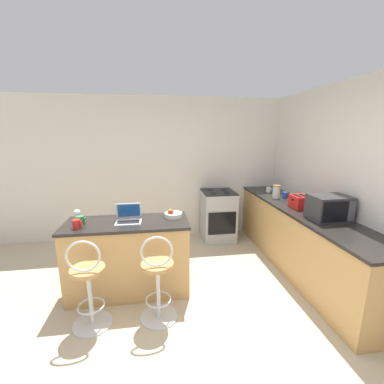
{
  "coord_description": "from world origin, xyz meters",
  "views": [
    {
      "loc": [
        -0.21,
        -2.19,
        1.96
      ],
      "look_at": [
        0.39,
        1.84,
        1.02
      ],
      "focal_mm": 24.0,
      "sensor_mm": 36.0,
      "label": 1
    }
  ],
  "objects_px": {
    "storage_jar": "(276,192)",
    "mug_green": "(80,220)",
    "mug_blue": "(285,195)",
    "mug_white": "(269,190)",
    "microwave": "(329,208)",
    "wine_glass_tall": "(77,213)",
    "fruit_bowl": "(173,214)",
    "mug_red": "(77,224)",
    "stove_range": "(218,215)",
    "laptop": "(129,217)",
    "toaster": "(300,202)",
    "bar_stool_near": "(89,286)",
    "bar_stool_far": "(158,281)"
  },
  "relations": [
    {
      "from": "laptop",
      "to": "microwave",
      "type": "height_order",
      "value": "microwave"
    },
    {
      "from": "stove_range",
      "to": "bar_stool_near",
      "type": "bearing_deg",
      "value": -132.51
    },
    {
      "from": "wine_glass_tall",
      "to": "bar_stool_near",
      "type": "bearing_deg",
      "value": -70.47
    },
    {
      "from": "mug_white",
      "to": "storage_jar",
      "type": "bearing_deg",
      "value": -99.6
    },
    {
      "from": "storage_jar",
      "to": "mug_green",
      "type": "height_order",
      "value": "storage_jar"
    },
    {
      "from": "stove_range",
      "to": "storage_jar",
      "type": "height_order",
      "value": "storage_jar"
    },
    {
      "from": "toaster",
      "to": "stove_range",
      "type": "relative_size",
      "value": 0.29
    },
    {
      "from": "bar_stool_far",
      "to": "storage_jar",
      "type": "distance_m",
      "value": 2.46
    },
    {
      "from": "storage_jar",
      "to": "bar_stool_near",
      "type": "bearing_deg",
      "value": -152.34
    },
    {
      "from": "mug_blue",
      "to": "fruit_bowl",
      "type": "xyz_separation_m",
      "value": [
        -1.9,
        -0.73,
        -0.01
      ]
    },
    {
      "from": "fruit_bowl",
      "to": "microwave",
      "type": "bearing_deg",
      "value": -11.24
    },
    {
      "from": "bar_stool_near",
      "to": "microwave",
      "type": "height_order",
      "value": "microwave"
    },
    {
      "from": "toaster",
      "to": "mug_green",
      "type": "xyz_separation_m",
      "value": [
        -2.9,
        -0.23,
        -0.04
      ]
    },
    {
      "from": "stove_range",
      "to": "mug_white",
      "type": "xyz_separation_m",
      "value": [
        0.88,
        -0.18,
        0.51
      ]
    },
    {
      "from": "toaster",
      "to": "wine_glass_tall",
      "type": "relative_size",
      "value": 1.73
    },
    {
      "from": "mug_white",
      "to": "mug_green",
      "type": "relative_size",
      "value": 0.96
    },
    {
      "from": "laptop",
      "to": "fruit_bowl",
      "type": "xyz_separation_m",
      "value": [
        0.54,
        0.07,
        -0.02
      ]
    },
    {
      "from": "storage_jar",
      "to": "mug_blue",
      "type": "bearing_deg",
      "value": 5.92
    },
    {
      "from": "microwave",
      "to": "toaster",
      "type": "distance_m",
      "value": 0.53
    },
    {
      "from": "bar_stool_near",
      "to": "storage_jar",
      "type": "bearing_deg",
      "value": 27.66
    },
    {
      "from": "microwave",
      "to": "mug_red",
      "type": "bearing_deg",
      "value": 177.33
    },
    {
      "from": "microwave",
      "to": "wine_glass_tall",
      "type": "relative_size",
      "value": 2.94
    },
    {
      "from": "toaster",
      "to": "wine_glass_tall",
      "type": "height_order",
      "value": "toaster"
    },
    {
      "from": "laptop",
      "to": "fruit_bowl",
      "type": "bearing_deg",
      "value": 7.84
    },
    {
      "from": "toaster",
      "to": "storage_jar",
      "type": "relative_size",
      "value": 1.24
    },
    {
      "from": "bar_stool_far",
      "to": "laptop",
      "type": "height_order",
      "value": "laptop"
    },
    {
      "from": "wine_glass_tall",
      "to": "fruit_bowl",
      "type": "distance_m",
      "value": 1.14
    },
    {
      "from": "mug_white",
      "to": "wine_glass_tall",
      "type": "height_order",
      "value": "wine_glass_tall"
    },
    {
      "from": "storage_jar",
      "to": "wine_glass_tall",
      "type": "height_order",
      "value": "storage_jar"
    },
    {
      "from": "laptop",
      "to": "mug_red",
      "type": "relative_size",
      "value": 2.95
    },
    {
      "from": "stove_range",
      "to": "mug_white",
      "type": "height_order",
      "value": "mug_white"
    },
    {
      "from": "bar_stool_far",
      "to": "mug_green",
      "type": "relative_size",
      "value": 9.36
    },
    {
      "from": "mug_red",
      "to": "mug_green",
      "type": "distance_m",
      "value": 0.16
    },
    {
      "from": "laptop",
      "to": "mug_blue",
      "type": "relative_size",
      "value": 2.98
    },
    {
      "from": "bar_stool_near",
      "to": "laptop",
      "type": "height_order",
      "value": "laptop"
    },
    {
      "from": "bar_stool_far",
      "to": "mug_green",
      "type": "bearing_deg",
      "value": 146.01
    },
    {
      "from": "wine_glass_tall",
      "to": "laptop",
      "type": "bearing_deg",
      "value": -6.9
    },
    {
      "from": "bar_stool_near",
      "to": "microwave",
      "type": "distance_m",
      "value": 2.87
    },
    {
      "from": "storage_jar",
      "to": "mug_blue",
      "type": "relative_size",
      "value": 2.12
    },
    {
      "from": "mug_green",
      "to": "fruit_bowl",
      "type": "bearing_deg",
      "value": 4.11
    },
    {
      "from": "mug_white",
      "to": "mug_blue",
      "type": "distance_m",
      "value": 0.43
    },
    {
      "from": "laptop",
      "to": "mug_red",
      "type": "height_order",
      "value": "laptop"
    },
    {
      "from": "stove_range",
      "to": "wine_glass_tall",
      "type": "xyz_separation_m",
      "value": [
        -2.08,
        -1.34,
        0.57
      ]
    },
    {
      "from": "mug_blue",
      "to": "mug_red",
      "type": "height_order",
      "value": "mug_red"
    },
    {
      "from": "mug_white",
      "to": "fruit_bowl",
      "type": "height_order",
      "value": "fruit_bowl"
    },
    {
      "from": "mug_blue",
      "to": "mug_red",
      "type": "distance_m",
      "value": 3.14
    },
    {
      "from": "wine_glass_tall",
      "to": "mug_green",
      "type": "xyz_separation_m",
      "value": [
        0.05,
        -0.08,
        -0.06
      ]
    },
    {
      "from": "storage_jar",
      "to": "mug_white",
      "type": "relative_size",
      "value": 2.13
    },
    {
      "from": "laptop",
      "to": "mug_blue",
      "type": "xyz_separation_m",
      "value": [
        2.44,
        0.81,
        -0.01
      ]
    },
    {
      "from": "bar_stool_far",
      "to": "fruit_bowl",
      "type": "relative_size",
      "value": 4.35
    }
  ]
}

